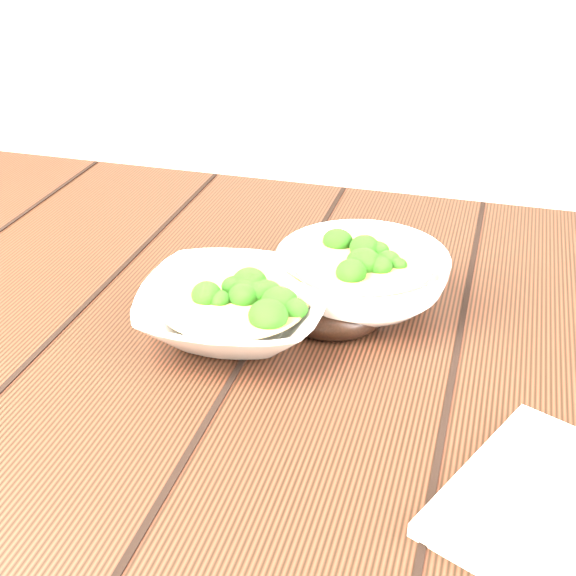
# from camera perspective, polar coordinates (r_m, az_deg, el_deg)

# --- Properties ---
(table) EXTENTS (1.20, 0.80, 0.75)m
(table) POSITION_cam_1_polar(r_m,az_deg,el_deg) (0.90, -0.44, -9.37)
(table) COLOR black
(table) RESTS_ON ground
(soup_bowl_front) EXTENTS (0.21, 0.21, 0.05)m
(soup_bowl_front) POSITION_cam_1_polar(r_m,az_deg,el_deg) (0.82, -3.86, -1.45)
(soup_bowl_front) COLOR silver
(soup_bowl_front) RESTS_ON table
(soup_bowl_back) EXTENTS (0.24, 0.24, 0.07)m
(soup_bowl_back) POSITION_cam_1_polar(r_m,az_deg,el_deg) (0.87, 5.24, 0.74)
(soup_bowl_back) COLOR silver
(soup_bowl_back) RESTS_ON table
(trivet) EXTENTS (0.13, 0.13, 0.03)m
(trivet) POSITION_cam_1_polar(r_m,az_deg,el_deg) (0.85, 3.23, -1.31)
(trivet) COLOR black
(trivet) RESTS_ON table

